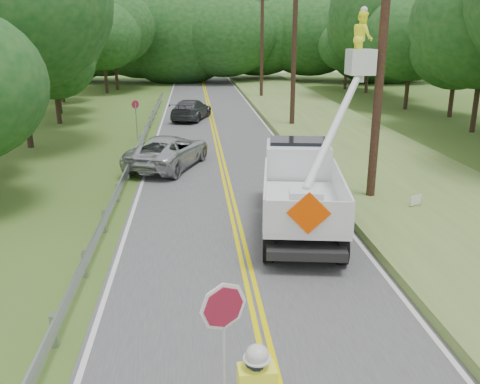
{
  "coord_description": "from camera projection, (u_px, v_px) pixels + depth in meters",
  "views": [
    {
      "loc": [
        -1.28,
        -7.92,
        5.92
      ],
      "look_at": [
        0.0,
        6.0,
        1.5
      ],
      "focal_mm": 37.98,
      "sensor_mm": 36.0,
      "label": 1
    }
  ],
  "objects": [
    {
      "name": "bucket_truck",
      "position": [
        305.0,
        173.0,
        16.54
      ],
      "size": [
        4.35,
        6.91,
        6.56
      ],
      "color": "black",
      "rests_on": "road"
    },
    {
      "name": "treeline_left",
      "position": [
        60.0,
        34.0,
        34.47
      ],
      "size": [
        10.78,
        54.07,
        11.61
      ],
      "color": "#332319",
      "rests_on": "ground"
    },
    {
      "name": "road",
      "position": [
        224.0,
        170.0,
        22.7
      ],
      "size": [
        7.2,
        96.0,
        0.03
      ],
      "color": "#48474A",
      "rests_on": "ground"
    },
    {
      "name": "tall_grass_verge",
      "position": [
        378.0,
        163.0,
        23.28
      ],
      "size": [
        7.0,
        96.0,
        0.3
      ],
      "primitive_type": "cube",
      "color": "#5E7439",
      "rests_on": "ground"
    },
    {
      "name": "treeline_right",
      "position": [
        469.0,
        22.0,
        31.76
      ],
      "size": [
        12.25,
        51.53,
        12.38
      ],
      "color": "#332319",
      "rests_on": "ground"
    },
    {
      "name": "suv_silver",
      "position": [
        168.0,
        151.0,
        23.0
      ],
      "size": [
        4.15,
        5.78,
        1.46
      ],
      "primitive_type": "imported",
      "rotation": [
        0.0,
        0.0,
        2.77
      ],
      "color": "#AFB0B6",
      "rests_on": "road"
    },
    {
      "name": "guardrail",
      "position": [
        134.0,
        155.0,
        23.05
      ],
      "size": [
        0.18,
        48.0,
        0.77
      ],
      "color": "#999DA2",
      "rests_on": "ground"
    },
    {
      "name": "yard_sign",
      "position": [
        416.0,
        201.0,
        17.06
      ],
      "size": [
        0.44,
        0.22,
        0.68
      ],
      "color": "white",
      "rests_on": "ground"
    },
    {
      "name": "stop_sign_permanent",
      "position": [
        136.0,
        114.0,
        28.48
      ],
      "size": [
        0.39,
        0.33,
        2.29
      ],
      "color": "#999DA2",
      "rests_on": "ground"
    },
    {
      "name": "treeline_horizon",
      "position": [
        210.0,
        35.0,
        61.19
      ],
      "size": [
        56.76,
        15.59,
        12.07
      ],
      "color": "#124117",
      "rests_on": "ground"
    },
    {
      "name": "suv_darkgrey",
      "position": [
        191.0,
        110.0,
        35.53
      ],
      "size": [
        3.22,
        5.18,
        1.4
      ],
      "primitive_type": "imported",
      "rotation": [
        0.0,
        0.0,
        2.86
      ],
      "color": "#3E4146",
      "rests_on": "road"
    },
    {
      "name": "utility_poles",
      "position": [
        322.0,
        46.0,
        24.41
      ],
      "size": [
        1.6,
        43.3,
        10.0
      ],
      "color": "black",
      "rests_on": "ground"
    },
    {
      "name": "ground",
      "position": [
        270.0,
        366.0,
        9.41
      ],
      "size": [
        140.0,
        140.0,
        0.0
      ],
      "primitive_type": "plane",
      "color": "#475F1F",
      "rests_on": "ground"
    }
  ]
}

